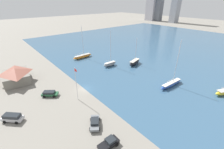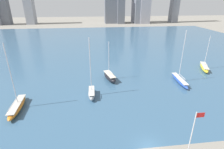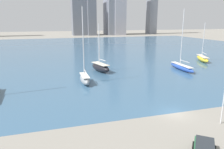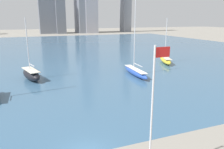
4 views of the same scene
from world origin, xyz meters
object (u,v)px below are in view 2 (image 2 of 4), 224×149
(sailboat_blue, at_px, (180,80))
(sailboat_yellow, at_px, (204,67))
(sailboat_gray, at_px, (92,93))
(sailboat_black, at_px, (110,77))
(flag_pole, at_px, (191,140))
(sailboat_orange, at_px, (17,106))

(sailboat_blue, distance_m, sailboat_yellow, 16.44)
(sailboat_gray, bearing_deg, sailboat_black, 60.29)
(flag_pole, distance_m, sailboat_gray, 26.70)
(sailboat_black, bearing_deg, sailboat_gray, -135.66)
(sailboat_yellow, height_order, sailboat_orange, sailboat_orange)
(flag_pole, height_order, sailboat_orange, sailboat_orange)
(sailboat_gray, height_order, sailboat_orange, sailboat_orange)
(sailboat_blue, xyz_separation_m, sailboat_orange, (-43.19, -9.04, 0.03))
(sailboat_yellow, bearing_deg, flag_pole, -103.82)
(sailboat_blue, distance_m, sailboat_gray, 26.84)
(sailboat_gray, bearing_deg, flag_pole, -58.58)
(sailboat_black, xyz_separation_m, sailboat_blue, (20.67, -4.43, -0.23))
(sailboat_yellow, distance_m, sailboat_orange, 59.71)
(sailboat_black, bearing_deg, flag_pole, -91.62)
(flag_pole, distance_m, sailboat_blue, 31.06)
(sailboat_gray, bearing_deg, sailboat_yellow, 20.45)
(sailboat_black, relative_size, sailboat_orange, 0.78)
(sailboat_black, xyz_separation_m, sailboat_orange, (-22.51, -13.46, -0.20))
(sailboat_black, distance_m, sailboat_blue, 21.14)
(flag_pole, height_order, sailboat_gray, sailboat_gray)
(sailboat_gray, distance_m, sailboat_orange, 17.29)
(sailboat_gray, relative_size, sailboat_orange, 1.00)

